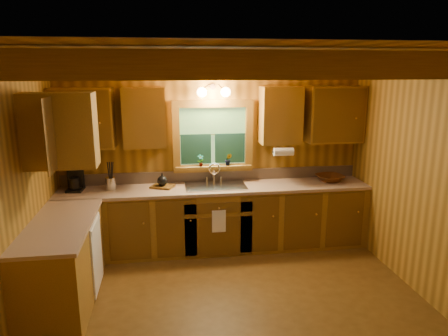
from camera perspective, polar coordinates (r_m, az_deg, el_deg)
room at (r=4.03m, az=1.64°, el=-3.34°), size 4.20×4.20×4.20m
ceiling_beams at (r=3.85m, az=1.76°, el=13.85°), size 4.20×2.54×0.18m
base_cabinets at (r=5.48m, az=-5.92°, el=-8.38°), size 4.20×2.22×0.86m
countertop at (r=5.33m, az=-5.89°, el=-3.86°), size 4.20×2.24×0.04m
backsplash at (r=5.91m, az=-1.51°, el=-1.04°), size 4.20×0.02×0.16m
dishwasher_panel at (r=4.98m, az=-17.11°, el=-11.25°), size 0.02×0.60×0.80m
upper_cabinets at (r=5.25m, az=-7.13°, el=6.58°), size 4.19×1.77×0.78m
window at (r=5.78m, az=-1.53°, el=4.19°), size 1.12×0.08×1.00m
window_sill at (r=5.81m, az=-1.45°, el=0.14°), size 1.06×0.14×0.04m
wall_sconce at (r=5.59m, az=-1.42°, el=10.43°), size 0.45×0.21×0.17m
paper_towel_roll at (r=5.66m, az=8.18°, el=2.23°), size 0.27×0.11×0.11m
dish_towel at (r=5.46m, az=-0.71°, el=-7.35°), size 0.18×0.01×0.30m
sink at (r=5.67m, az=-1.17°, el=-2.97°), size 0.82×0.48×0.43m
coffee_maker at (r=5.79m, az=-19.83°, el=-1.21°), size 0.20×0.25×0.35m
utensil_crock at (r=5.68m, az=-15.33°, el=-1.99°), size 0.13×0.13×0.38m
cutting_board at (r=5.66m, az=-8.46°, el=-2.54°), size 0.35×0.31×0.03m
teakettle at (r=5.64m, az=-8.49°, el=-1.74°), size 0.14×0.14×0.17m
wicker_basket at (r=6.09m, az=14.38°, el=-1.36°), size 0.45×0.45×0.09m
potted_plant_left at (r=5.75m, az=-3.23°, el=1.03°), size 0.10×0.08×0.17m
potted_plant_right at (r=5.80m, az=0.60°, el=1.19°), size 0.11×0.10×0.17m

